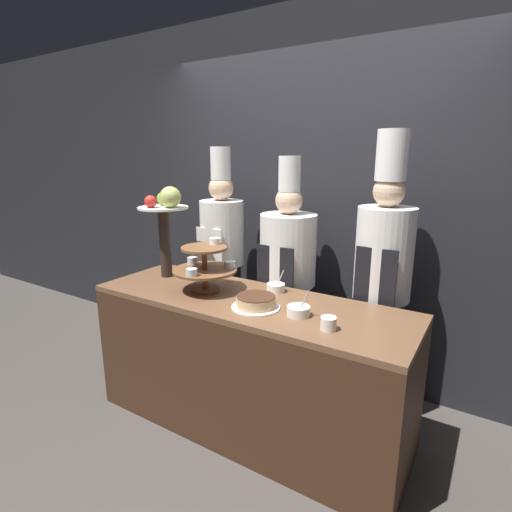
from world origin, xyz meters
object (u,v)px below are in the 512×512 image
Objects in this scene: cake_round at (256,302)px; chef_center_left at (287,272)px; serving_bowl_near at (299,311)px; chef_left at (222,253)px; chef_center_right at (382,273)px; serving_bowl_far at (276,288)px; fruit_pedestal at (165,215)px; tiered_stand at (205,265)px; cup_white at (329,323)px.

chef_center_left reaches higher than cake_round.
chef_center_left is at bearing 122.34° from serving_bowl_near.
chef_center_right is at bearing -0.00° from chef_left.
chef_left is (-0.67, 0.33, 0.07)m from serving_bowl_far.
serving_bowl_near is 0.09× the size of chef_left.
serving_bowl_far is (-0.30, 0.28, -0.00)m from serving_bowl_near.
serving_bowl_far is (0.81, 0.13, -0.42)m from fruit_pedestal.
fruit_pedestal is at bearing -161.64° from chef_center_right.
serving_bowl_near is 0.69m from chef_center_right.
chef_center_left is (0.58, -0.00, -0.06)m from chef_left.
chef_left is at bearing 180.00° from chef_center_right.
fruit_pedestal is at bearing -147.39° from chef_center_left.
serving_bowl_far is 0.08× the size of chef_center_right.
cake_round is at bearing -11.15° from tiered_stand.
fruit_pedestal is at bearing 172.29° from serving_bowl_near.
serving_bowl_near is at bearing -5.12° from tiered_stand.
serving_bowl_far reaches higher than cup_white.
fruit_pedestal is 0.34× the size of chef_center_right.
chef_left is at bearing 73.23° from fruit_pedestal.
cup_white is at bearing -22.10° from serving_bowl_near.
chef_left is at bearing 149.40° from cup_white.
cup_white is 0.53× the size of serving_bowl_far.
fruit_pedestal is 0.36× the size of chef_left.
chef_center_left is (0.31, 0.55, -0.13)m from tiered_stand.
cake_round is 0.16× the size of chef_left.
chef_left is at bearing 179.99° from chef_center_left.
cup_white is 0.22m from serving_bowl_near.
chef_left is at bearing 116.44° from tiered_stand.
chef_center_right is at bearing 0.00° from chef_center_left.
cake_round is 1.85× the size of serving_bowl_far.
fruit_pedestal is at bearing -170.88° from serving_bowl_far.
cake_round reaches higher than cup_white.
chef_center_right is (0.28, 0.61, 0.11)m from serving_bowl_near.
fruit_pedestal reaches higher than serving_bowl_far.
tiered_stand is 0.65m from chef_center_left.
chef_center_right is at bearing 18.36° from fruit_pedestal.
serving_bowl_near is (0.70, -0.06, -0.14)m from tiered_stand.
chef_left is (-1.18, 0.70, 0.06)m from cup_white.
fruit_pedestal is 0.95m from chef_center_left.
fruit_pedestal is 8.01× the size of cup_white.
tiered_stand is at bearing 170.79° from cup_white.
tiered_stand is 0.23× the size of chef_left.
tiered_stand reaches higher than serving_bowl_far.
cake_round is at bearing -41.85° from chef_left.
tiered_stand is 0.22× the size of chef_center_right.
chef_center_right reaches higher than fruit_pedestal.
chef_left reaches higher than cup_white.
tiered_stand is 5.09× the size of cup_white.
tiered_stand is 0.48m from serving_bowl_far.
serving_bowl_far is (-0.04, 0.31, -0.01)m from cake_round.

